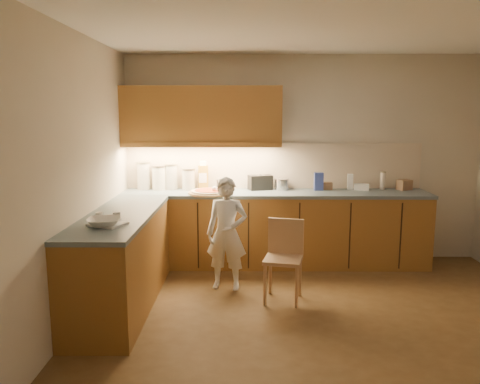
{
  "coord_description": "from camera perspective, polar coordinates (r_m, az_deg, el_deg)",
  "views": [
    {
      "loc": [
        -0.76,
        -3.98,
        1.86
      ],
      "look_at": [
        -0.8,
        1.2,
        1.0
      ],
      "focal_mm": 35.0,
      "sensor_mm": 36.0,
      "label": 1
    }
  ],
  "objects": [
    {
      "name": "card_box_b",
      "position": [
        6.25,
        19.39,
        0.83
      ],
      "size": [
        0.2,
        0.18,
        0.13
      ],
      "primitive_type": "cube",
      "rotation": [
        0.0,
        0.0,
        0.41
      ],
      "color": "#A17A57",
      "rests_on": "l_counter"
    },
    {
      "name": "flat_pack",
      "position": [
        6.09,
        14.56,
        0.6
      ],
      "size": [
        0.21,
        0.17,
        0.07
      ],
      "primitive_type": "cube",
      "rotation": [
        0.0,
        0.0,
        -0.22
      ],
      "color": "white",
      "rests_on": "l_counter"
    },
    {
      "name": "room",
      "position": [
        4.06,
        11.31,
        6.63
      ],
      "size": [
        4.54,
        4.5,
        2.62
      ],
      "color": "#53391C",
      "rests_on": "ground"
    },
    {
      "name": "spice_jar_b",
      "position": [
        4.29,
        -14.8,
        -2.96
      ],
      "size": [
        0.07,
        0.07,
        0.09
      ],
      "primitive_type": "cylinder",
      "rotation": [
        0.0,
        0.0,
        0.01
      ],
      "color": "silver",
      "rests_on": "l_counter"
    },
    {
      "name": "card_box_a",
      "position": [
        6.02,
        10.52,
        0.73
      ],
      "size": [
        0.13,
        0.1,
        0.09
      ],
      "primitive_type": "cube",
      "rotation": [
        0.0,
        0.0,
        0.06
      ],
      "color": "#9D7654",
      "rests_on": "l_counter"
    },
    {
      "name": "dough_cloth",
      "position": [
        4.19,
        -15.85,
        -3.79
      ],
      "size": [
        0.35,
        0.32,
        0.02
      ],
      "primitive_type": "cube",
      "rotation": [
        0.0,
        0.0,
        -0.42
      ],
      "color": "white",
      "rests_on": "l_counter"
    },
    {
      "name": "wooden_chair",
      "position": [
        4.79,
        5.41,
        -7.5
      ],
      "size": [
        0.44,
        0.44,
        0.81
      ],
      "rotation": [
        0.0,
        0.0,
        -0.22
      ],
      "color": "tan",
      "rests_on": "ground"
    },
    {
      "name": "child",
      "position": [
        5.01,
        -1.61,
        -5.09
      ],
      "size": [
        0.48,
        0.36,
        1.21
      ],
      "primitive_type": "imported",
      "rotation": [
        0.0,
        0.0,
        -0.16
      ],
      "color": "white",
      "rests_on": "ground"
    },
    {
      "name": "canister_d",
      "position": [
        5.92,
        -6.29,
        1.59
      ],
      "size": [
        0.17,
        0.17,
        0.27
      ],
      "rotation": [
        0.0,
        0.0,
        0.34
      ],
      "color": "silver",
      "rests_on": "l_counter"
    },
    {
      "name": "canister_c",
      "position": [
        6.0,
        -8.42,
        1.89
      ],
      "size": [
        0.17,
        0.17,
        0.32
      ],
      "rotation": [
        0.0,
        0.0,
        -0.09
      ],
      "color": "silver",
      "rests_on": "l_counter"
    },
    {
      "name": "upper_cabinets",
      "position": [
        5.83,
        -4.69,
        9.28
      ],
      "size": [
        1.95,
        0.36,
        0.73
      ],
      "color": "olive",
      "rests_on": "ground"
    },
    {
      "name": "l_counter",
      "position": [
        5.41,
        -1.3,
        -5.55
      ],
      "size": [
        3.77,
        2.62,
        0.92
      ],
      "color": "olive",
      "rests_on": "ground"
    },
    {
      "name": "spice_jar_a",
      "position": [
        4.34,
        -16.78,
        -2.94
      ],
      "size": [
        0.07,
        0.07,
        0.08
      ],
      "primitive_type": "cylinder",
      "rotation": [
        0.0,
        0.0,
        -0.12
      ],
      "color": "silver",
      "rests_on": "l_counter"
    },
    {
      "name": "pizza_on_board",
      "position": [
        5.61,
        -3.68,
        0.0
      ],
      "size": [
        0.51,
        0.51,
        0.21
      ],
      "rotation": [
        0.0,
        0.0,
        0.29
      ],
      "color": "tan",
      "rests_on": "l_counter"
    },
    {
      "name": "blue_box",
      "position": [
        5.94,
        9.56,
        1.28
      ],
      "size": [
        0.11,
        0.08,
        0.22
      ],
      "primitive_type": "cube",
      "rotation": [
        0.0,
        0.0,
        0.02
      ],
      "color": "#304091",
      "rests_on": "l_counter"
    },
    {
      "name": "backsplash",
      "position": [
        6.01,
        4.12,
        3.2
      ],
      "size": [
        3.75,
        0.02,
        0.58
      ],
      "primitive_type": "cube",
      "color": "beige",
      "rests_on": "l_counter"
    },
    {
      "name": "canister_b",
      "position": [
        5.97,
        -9.86,
        1.75
      ],
      "size": [
        0.18,
        0.18,
        0.31
      ],
      "rotation": [
        0.0,
        0.0,
        -0.0
      ],
      "color": "white",
      "rests_on": "l_counter"
    },
    {
      "name": "oil_jug",
      "position": [
        5.92,
        -4.53,
        1.89
      ],
      "size": [
        0.14,
        0.11,
        0.36
      ],
      "rotation": [
        0.0,
        0.0,
        0.22
      ],
      "color": "#B68E24",
      "rests_on": "l_counter"
    },
    {
      "name": "canister_a",
      "position": [
        6.04,
        -11.67,
        1.99
      ],
      "size": [
        0.18,
        0.18,
        0.35
      ],
      "rotation": [
        0.0,
        0.0,
        -0.37
      ],
      "color": "silver",
      "rests_on": "l_counter"
    },
    {
      "name": "tall_jar",
      "position": [
        6.18,
        16.99,
        1.36
      ],
      "size": [
        0.07,
        0.07,
        0.23
      ],
      "rotation": [
        0.0,
        0.0,
        0.43
      ],
      "color": "white",
      "rests_on": "l_counter"
    },
    {
      "name": "toaster",
      "position": [
        5.91,
        2.48,
        1.18
      ],
      "size": [
        0.32,
        0.24,
        0.19
      ],
      "rotation": [
        0.0,
        0.0,
        0.29
      ],
      "color": "black",
      "rests_on": "l_counter"
    },
    {
      "name": "white_bottle",
      "position": [
        6.07,
        13.27,
        1.21
      ],
      "size": [
        0.07,
        0.07,
        0.2
      ],
      "primitive_type": "cube",
      "rotation": [
        0.0,
        0.0,
        -0.11
      ],
      "color": "white",
      "rests_on": "l_counter"
    },
    {
      "name": "steel_pot",
      "position": [
        5.92,
        5.1,
        0.96
      ],
      "size": [
        0.19,
        0.19,
        0.14
      ],
      "color": "#BCBCC1",
      "rests_on": "l_counter"
    },
    {
      "name": "mixing_bowl",
      "position": [
        4.16,
        -16.24,
        -3.54
      ],
      "size": [
        0.33,
        0.33,
        0.07
      ],
      "primitive_type": "imported",
      "rotation": [
        0.0,
        0.0,
        0.17
      ],
      "color": "white",
      "rests_on": "l_counter"
    }
  ]
}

